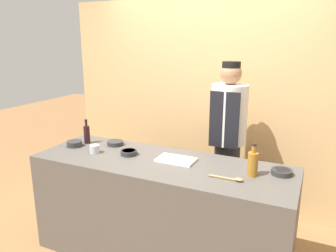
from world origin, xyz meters
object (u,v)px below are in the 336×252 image
Objects in this scene: sauce_bowl_green at (74,143)px; sauce_bowl_orange at (115,143)px; bottle_wine at (87,134)px; wooden_spoon at (231,179)px; cutting_board at (176,160)px; sauce_bowl_purple at (129,152)px; cup_steel at (95,149)px; sauce_bowl_white at (282,172)px; chef_center at (228,141)px; bottle_amber at (253,163)px.

sauce_bowl_green is 0.40m from sauce_bowl_orange.
bottle_wine is 1.57m from wooden_spoon.
cutting_board is 0.57m from wooden_spoon.
sauce_bowl_purple is 0.58m from bottle_wine.
cup_steel reaches higher than sauce_bowl_orange.
sauce_bowl_white is 1.59m from sauce_bowl_orange.
bottle_amber is at bearing -61.52° from chef_center.
chef_center reaches higher than sauce_bowl_orange.
chef_center is at bearing 134.80° from sauce_bowl_white.
sauce_bowl_purple is at bearing 171.43° from wooden_spoon.
bottle_amber is at bearing -149.46° from sauce_bowl_white.
cutting_board is at bearing -111.49° from chef_center.
sauce_bowl_green is 1.60m from wooden_spoon.
cutting_board is (1.07, 0.06, -0.02)m from sauce_bowl_green.
sauce_bowl_white is 1.84× the size of cup_steel.
sauce_bowl_green is 1.68× the size of cup_steel.
sauce_bowl_green is at bearing -178.41° from sauce_bowl_purple.
sauce_bowl_orange is (-0.27, 0.18, -0.00)m from sauce_bowl_purple.
sauce_bowl_white is 1.64m from cup_steel.
sauce_bowl_purple is 0.92× the size of sauce_bowl_white.
wooden_spoon is (0.98, -0.15, -0.01)m from sauce_bowl_purple.
sauce_bowl_orange is 0.49× the size of cutting_board.
bottle_wine is (-1.67, 0.11, -0.00)m from bottle_amber.
sauce_bowl_purple is 0.57× the size of wooden_spoon.
cutting_board is at bearing 3.20° from sauce_bowl_green.
bottle_amber is 2.91× the size of cup_steel.
cutting_board is (0.45, 0.04, -0.01)m from sauce_bowl_purple.
sauce_bowl_orange is at bearing 81.89° from cup_steel.
sauce_bowl_purple is at bearing -134.88° from chef_center.
bottle_wine is (-0.56, 0.12, 0.07)m from sauce_bowl_purple.
sauce_bowl_green is 1.53m from chef_center.
sauce_bowl_purple is 0.46× the size of cutting_board.
cutting_board is 3.68× the size of cup_steel.
cup_steel is at bearing -170.05° from cutting_board.
bottle_amber reaches higher than sauce_bowl_orange.
sauce_bowl_green is at bearing -149.56° from sauce_bowl_orange.
sauce_bowl_green reaches higher than sauce_bowl_purple.
cup_steel is at bearing 177.49° from wooden_spoon.
cutting_board is 1.33× the size of bottle_wine.
sauce_bowl_white is at bearing 39.72° from wooden_spoon.
cup_steel is 1.31m from chef_center.
bottle_amber is 1.05× the size of bottle_wine.
cutting_board is at bearing 5.37° from sauce_bowl_purple.
cup_steel is 0.05× the size of chef_center.
wooden_spoon is at bearing -14.81° from sauce_bowl_orange.
sauce_bowl_purple is at bearing -11.61° from bottle_wine.
cup_steel is (-1.42, -0.10, -0.06)m from bottle_amber.
bottle_wine is at bearing -179.71° from sauce_bowl_white.
chef_center reaches higher than wooden_spoon.
sauce_bowl_green is 0.61m from sauce_bowl_purple.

